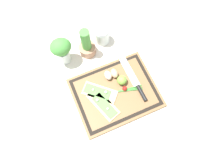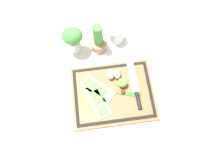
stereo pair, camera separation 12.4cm
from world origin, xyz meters
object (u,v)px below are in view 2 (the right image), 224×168
object	(u,v)px
pizza_slice_near	(98,101)
lime	(122,83)
knife	(137,92)
herb_pot	(99,41)
herb_glass	(73,39)
sauce_jar	(116,35)
egg_pink	(110,75)
cherry_tomato_red	(123,92)
pizza_slice_far	(98,89)
egg_brown	(117,74)

from	to	relation	value
pizza_slice_near	lime	bearing A→B (deg)	28.89
knife	herb_pot	bearing A→B (deg)	117.67
herb_glass	sauce_jar	bearing A→B (deg)	7.87
egg_pink	sauce_jar	world-z (taller)	sauce_jar
egg_pink	cherry_tomato_red	world-z (taller)	egg_pink
pizza_slice_far	lime	size ratio (longest dim) A/B	3.53
cherry_tomato_red	herb_pot	xyz separation A→B (m)	(-0.10, 0.32, 0.04)
pizza_slice_near	pizza_slice_far	distance (m)	0.08
sauce_jar	herb_glass	size ratio (longest dim) A/B	0.58
herb_pot	pizza_slice_near	bearing A→B (deg)	-97.44
pizza_slice_near	cherry_tomato_red	xyz separation A→B (m)	(0.15, 0.04, 0.01)
sauce_jar	cherry_tomato_red	bearing A→B (deg)	-92.17
knife	herb_pot	xyz separation A→B (m)	(-0.18, 0.34, 0.05)
knife	egg_pink	world-z (taller)	egg_pink
cherry_tomato_red	herb_glass	size ratio (longest dim) A/B	0.14
egg_pink	herb_pot	world-z (taller)	herb_pot
egg_brown	sauce_jar	size ratio (longest dim) A/B	0.52
egg_pink	egg_brown	bearing A→B (deg)	-4.17
pizza_slice_near	lime	distance (m)	0.17
pizza_slice_far	egg_pink	distance (m)	0.11
herb_pot	knife	bearing A→B (deg)	-62.33
cherry_tomato_red	egg_brown	bearing A→B (deg)	99.17
egg_brown	egg_pink	size ratio (longest dim) A/B	1.00
pizza_slice_far	herb_pot	distance (m)	0.29
pizza_slice_far	egg_brown	xyz separation A→B (m)	(0.12, 0.07, 0.02)
pizza_slice_near	sauce_jar	xyz separation A→B (m)	(0.16, 0.40, 0.02)
pizza_slice_near	egg_pink	size ratio (longest dim) A/B	3.71
cherry_tomato_red	pizza_slice_near	bearing A→B (deg)	-166.60
egg_pink	herb_glass	distance (m)	0.30
pizza_slice_far	cherry_tomato_red	distance (m)	0.15
knife	lime	bearing A→B (deg)	139.60
lime	cherry_tomato_red	bearing A→B (deg)	-94.63
lime	egg_pink	bearing A→B (deg)	134.93
egg_brown	herb_glass	xyz separation A→B (m)	(-0.23, 0.22, 0.08)
egg_brown	egg_pink	xyz separation A→B (m)	(-0.04, 0.00, 0.00)
pizza_slice_far	sauce_jar	xyz separation A→B (m)	(0.15, 0.33, 0.02)
egg_brown	cherry_tomato_red	distance (m)	0.11
egg_brown	egg_pink	distance (m)	0.04
egg_pink	lime	size ratio (longest dim) A/B	1.04
egg_brown	lime	bearing A→B (deg)	-70.25
egg_brown	cherry_tomato_red	xyz separation A→B (m)	(0.02, -0.11, -0.01)
pizza_slice_near	lime	world-z (taller)	lime
knife	cherry_tomato_red	xyz separation A→B (m)	(-0.08, 0.01, 0.01)
egg_brown	knife	bearing A→B (deg)	-52.26
egg_pink	knife	bearing A→B (deg)	-42.65
herb_pot	herb_glass	distance (m)	0.15
pizza_slice_far	knife	world-z (taller)	pizza_slice_far
egg_brown	sauce_jar	xyz separation A→B (m)	(0.03, 0.26, 0.01)
pizza_slice_far	egg_brown	bearing A→B (deg)	28.60
pizza_slice_far	egg_pink	size ratio (longest dim) A/B	3.39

